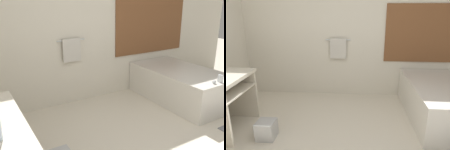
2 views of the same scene
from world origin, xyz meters
The scene contains 2 objects.
wall_back_with_blinds centered at (0.05, 2.23, 1.35)m, with size 7.40×0.13×2.70m.
bathtub centered at (1.46, 1.28, 0.32)m, with size 1.02×1.82×0.70m.
Camera 1 is at (-1.89, -1.78, 1.90)m, focal length 40.00 mm.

